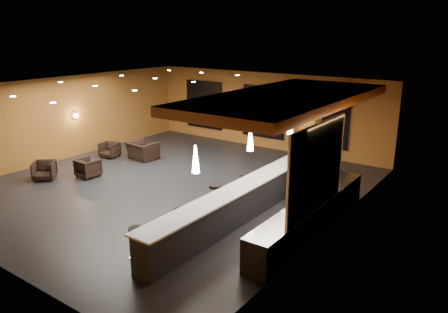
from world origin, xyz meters
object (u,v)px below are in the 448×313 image
Objects in this scene: column at (310,133)px; armchair_a at (44,170)px; staff_a at (293,177)px; bar_stool_3 at (247,183)px; armchair_d at (143,151)px; bar_stool_2 at (216,194)px; bar_stool_1 at (179,218)px; prep_counter at (311,217)px; bar_stool_4 at (277,171)px; armchair_b at (88,168)px; pendant_2 at (290,124)px; staff_c at (332,176)px; pendant_0 at (196,159)px; armchair_c at (110,150)px; pendant_1 at (250,139)px; staff_b at (313,173)px; bar_stool_0 at (137,239)px; bar_counter at (240,204)px.

armchair_a is (-7.89, -5.84, -1.40)m from column.
bar_stool_3 is (-1.31, -0.73, -0.25)m from staff_a.
armchair_d is 6.48m from bar_stool_2.
bar_stool_2 is (-0.13, 1.82, 0.09)m from bar_stool_1.
prep_counter reaches higher than bar_stool_4.
armchair_b is 0.90× the size of bar_stool_2.
staff_c is at bearing 5.93° from pendant_2.
staff_a is at bearing -52.33° from pendant_2.
pendant_0 is 2.06m from bar_stool_1.
armchair_d is 1.35× the size of bar_stool_2.
armchair_a is 3.39m from armchair_c.
pendant_1 is at bearing -29.20° from armchair_a.
staff_b is at bearing -156.22° from armchair_b.
pendant_1 is at bearing -90.00° from pendant_2.
armchair_a is 7.38m from bar_stool_0.
staff_a is at bearing 55.73° from bar_stool_2.
pendant_2 is at bearing 80.26° from bar_stool_1.
pendant_0 reaches higher than armchair_d.
bar_stool_4 is at bearing 88.83° from bar_stool_0.
pendant_2 is at bearing -153.65° from armchair_b.
bar_stool_1 reaches higher than armchair_b.
pendant_0 reaches higher than armchair_b.
bar_stool_4 is at bearing 85.32° from bar_stool_2.
bar_stool_1 is at bearing -94.71° from staff_c.
armchair_b is (-8.31, -3.26, -0.44)m from staff_c.
armchair_b is at bearing -179.14° from bar_counter.
staff_c is (1.49, -1.45, -0.96)m from column.
staff_b is at bearing 74.79° from bar_stool_0.
pendant_0 reaches higher than prep_counter.
armchair_b is 5.88m from bar_stool_2.
bar_stool_0 is 0.95× the size of bar_stool_3.
armchair_c is 0.91× the size of bar_stool_0.
bar_counter is 2.36m from staff_a.
column reaches higher than staff_b.
pendant_1 reaches higher than bar_stool_4.
armchair_b is at bearing -174.96° from pendant_1.
armchair_d is 1.47× the size of bar_stool_0.
bar_counter is 3.41m from bar_stool_0.
bar_stool_3 is (7.48, -0.57, 0.21)m from armchair_c.
pendant_0 reaches higher than staff_b.
bar_stool_4 is (7.56, 1.29, 0.14)m from armchair_c.
bar_stool_2 is (-2.94, -0.42, 0.13)m from prep_counter.
prep_counter is 3.79× the size of staff_c.
staff_c is (1.49, 2.65, -1.56)m from pendant_1.
armchair_d is at bearing -87.52° from armchair_b.
column is 2.06m from staff_b.
staff_a is 2.05× the size of armchair_a.
pendant_2 is (0.00, 5.00, 0.00)m from pendant_0.
armchair_b is at bearing -70.82° from armchair_c.
prep_counter reaches higher than armchair_a.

